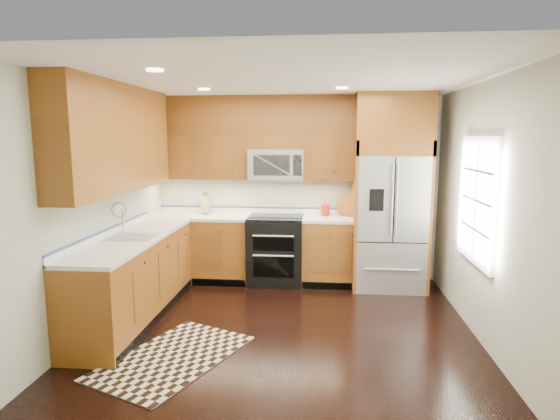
# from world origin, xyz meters

# --- Properties ---
(ground) EXTENTS (4.00, 4.00, 0.00)m
(ground) POSITION_xyz_m (0.00, 0.00, 0.00)
(ground) COLOR black
(ground) RESTS_ON ground
(wall_back) EXTENTS (4.00, 0.02, 2.60)m
(wall_back) POSITION_xyz_m (0.00, 2.00, 1.30)
(wall_back) COLOR #B8BDAA
(wall_back) RESTS_ON ground
(wall_left) EXTENTS (0.02, 4.00, 2.60)m
(wall_left) POSITION_xyz_m (-2.00, 0.00, 1.30)
(wall_left) COLOR #B8BDAA
(wall_left) RESTS_ON ground
(wall_right) EXTENTS (0.02, 4.00, 2.60)m
(wall_right) POSITION_xyz_m (2.00, 0.00, 1.30)
(wall_right) COLOR #B8BDAA
(wall_right) RESTS_ON ground
(window) EXTENTS (0.04, 1.10, 1.30)m
(window) POSITION_xyz_m (1.98, 0.20, 1.40)
(window) COLOR white
(window) RESTS_ON ground
(base_cabinets) EXTENTS (2.85, 3.00, 0.90)m
(base_cabinets) POSITION_xyz_m (-1.23, 0.90, 0.45)
(base_cabinets) COLOR brown
(base_cabinets) RESTS_ON ground
(countertop) EXTENTS (2.86, 3.01, 0.04)m
(countertop) POSITION_xyz_m (-1.09, 1.01, 0.92)
(countertop) COLOR silver
(countertop) RESTS_ON base_cabinets
(upper_cabinets) EXTENTS (2.85, 3.00, 1.15)m
(upper_cabinets) POSITION_xyz_m (-1.15, 1.09, 2.02)
(upper_cabinets) COLOR brown
(upper_cabinets) RESTS_ON ground
(range) EXTENTS (0.76, 0.67, 0.95)m
(range) POSITION_xyz_m (-0.25, 1.67, 0.47)
(range) COLOR black
(range) RESTS_ON ground
(microwave) EXTENTS (0.76, 0.40, 0.42)m
(microwave) POSITION_xyz_m (-0.25, 1.80, 1.66)
(microwave) COLOR #B2B2B7
(microwave) RESTS_ON ground
(refrigerator) EXTENTS (0.98, 0.75, 2.60)m
(refrigerator) POSITION_xyz_m (1.30, 1.63, 1.30)
(refrigerator) COLOR #B2B2B7
(refrigerator) RESTS_ON ground
(sink_faucet) EXTENTS (0.54, 0.44, 0.37)m
(sink_faucet) POSITION_xyz_m (-1.73, 0.23, 0.99)
(sink_faucet) COLOR #B2B2B7
(sink_faucet) RESTS_ON countertop
(rug) EXTENTS (1.39, 1.69, 0.01)m
(rug) POSITION_xyz_m (-0.97, -0.72, 0.01)
(rug) COLOR black
(rug) RESTS_ON ground
(knife_block) EXTENTS (0.11, 0.16, 0.31)m
(knife_block) POSITION_xyz_m (-1.29, 1.87, 1.07)
(knife_block) COLOR #A3854F
(knife_block) RESTS_ON countertop
(utensil_crock) EXTENTS (0.16, 0.16, 0.35)m
(utensil_crock) POSITION_xyz_m (0.43, 1.82, 1.06)
(utensil_crock) COLOR #A01B13
(utensil_crock) RESTS_ON countertop
(cutting_board) EXTENTS (0.43, 0.43, 0.02)m
(cutting_board) POSITION_xyz_m (0.75, 1.83, 0.95)
(cutting_board) COLOR brown
(cutting_board) RESTS_ON countertop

